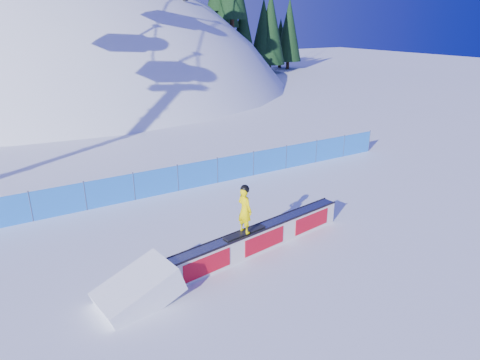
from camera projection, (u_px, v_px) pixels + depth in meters
ground at (251, 224)px, 16.12m from camera, size 160.00×160.00×0.00m
snow_hill at (79, 224)px, 56.15m from camera, size 64.00×64.00×64.00m
treeline at (239, 2)px, 56.76m from camera, size 23.07×12.30×19.92m
safety_fence at (198, 174)px, 19.52m from camera, size 22.05×0.05×1.30m
rail_box at (260, 238)px, 14.21m from camera, size 7.10×1.53×0.85m
snow_ramp at (139, 301)px, 11.72m from camera, size 2.45×1.73×1.41m
snowboarder at (245, 210)px, 13.37m from camera, size 1.59×0.61×1.64m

